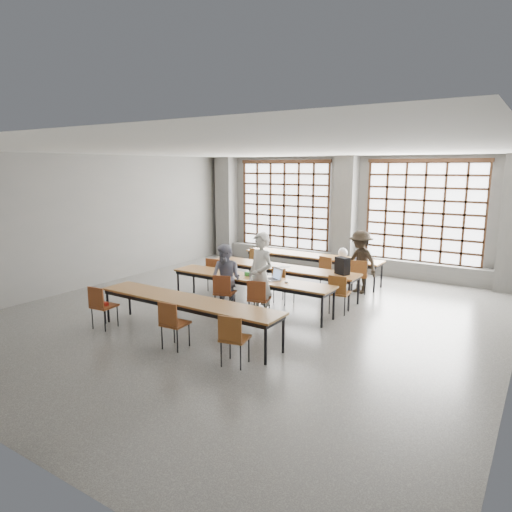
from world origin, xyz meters
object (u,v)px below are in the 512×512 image
(desk_row_b, at_px, (281,269))
(chair_mid_right, at_px, (339,290))
(chair_near_left, at_px, (101,303))
(laptop_back, at_px, (359,257))
(chair_mid_left, at_px, (215,271))
(chair_near_mid, at_px, (172,320))
(chair_near_right, at_px, (233,335))
(chair_back_mid, at_px, (328,269))
(student_back, at_px, (360,262))
(phone, at_px, (254,279))
(chair_front_right, at_px, (258,296))
(chair_back_right, at_px, (359,273))
(chair_back_left, at_px, (258,260))
(chair_mid_centre, at_px, (282,281))
(desk_row_a, at_px, (312,257))
(chair_front_left, at_px, (224,290))
(plastic_bag, at_px, (343,253))
(mouse, at_px, (286,282))
(backpack, at_px, (342,266))
(desk_row_c, at_px, (250,280))
(red_pouch, at_px, (104,304))
(student_male, at_px, (261,276))
(student_female, at_px, (226,279))
(green_box, at_px, (250,274))
(laptop_front, at_px, (274,277))
(desk_row_d, at_px, (187,302))

(desk_row_b, height_order, chair_mid_right, chair_mid_right)
(chair_near_left, bearing_deg, laptop_back, 62.63)
(laptop_back, bearing_deg, chair_mid_left, -139.16)
(chair_near_mid, height_order, chair_near_right, same)
(chair_back_mid, distance_m, student_back, 0.87)
(phone, bearing_deg, chair_front_right, -50.12)
(chair_back_mid, relative_size, chair_back_right, 1.00)
(chair_back_left, relative_size, chair_back_right, 1.00)
(desk_row_b, relative_size, chair_mid_centre, 4.55)
(desk_row_a, relative_size, chair_mid_right, 4.55)
(chair_front_left, relative_size, plastic_bag, 3.08)
(laptop_back, height_order, mouse, laptop_back)
(chair_front_left, distance_m, laptop_back, 4.21)
(chair_back_mid, distance_m, backpack, 1.45)
(desk_row_a, distance_m, chair_front_left, 3.77)
(chair_mid_right, bearing_deg, chair_front_left, -147.80)
(desk_row_c, distance_m, chair_back_mid, 2.63)
(desk_row_a, xyz_separation_m, red_pouch, (-1.74, -5.78, -0.16))
(chair_mid_centre, bearing_deg, backpack, 29.19)
(chair_back_right, distance_m, chair_near_right, 5.23)
(chair_mid_right, bearing_deg, phone, -154.04)
(desk_row_a, height_order, student_male, student_male)
(chair_mid_centre, bearing_deg, plastic_bag, 78.72)
(chair_front_left, distance_m, student_female, 0.26)
(chair_front_right, distance_m, student_back, 3.41)
(desk_row_b, bearing_deg, chair_mid_left, -158.45)
(chair_back_right, height_order, chair_front_left, same)
(red_pouch, bearing_deg, chair_mid_left, 87.07)
(chair_mid_right, distance_m, green_box, 2.01)
(backpack, bearing_deg, desk_row_c, -115.06)
(chair_back_left, distance_m, chair_back_mid, 2.20)
(chair_mid_left, distance_m, green_box, 1.65)
(chair_mid_right, distance_m, plastic_bag, 2.66)
(student_male, bearing_deg, laptop_front, 111.64)
(chair_back_left, height_order, plastic_bag, plastic_bag)
(chair_near_left, height_order, student_male, student_male)
(chair_near_mid, bearing_deg, red_pouch, 177.63)
(chair_mid_centre, bearing_deg, red_pouch, -122.61)
(chair_mid_right, distance_m, phone, 1.87)
(chair_back_left, height_order, student_male, student_male)
(student_male, relative_size, mouse, 18.89)
(chair_front_right, bearing_deg, phone, 129.88)
(desk_row_d, relative_size, mouse, 40.82)
(chair_back_right, bearing_deg, chair_near_left, -122.70)
(chair_mid_right, relative_size, chair_near_right, 1.00)
(chair_back_left, bearing_deg, student_female, -69.79)
(student_female, distance_m, laptop_front, 1.07)
(chair_back_left, bearing_deg, student_male, -56.27)
(desk_row_b, xyz_separation_m, green_box, (-0.09, -1.26, 0.11))
(chair_front_right, height_order, chair_near_mid, same)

